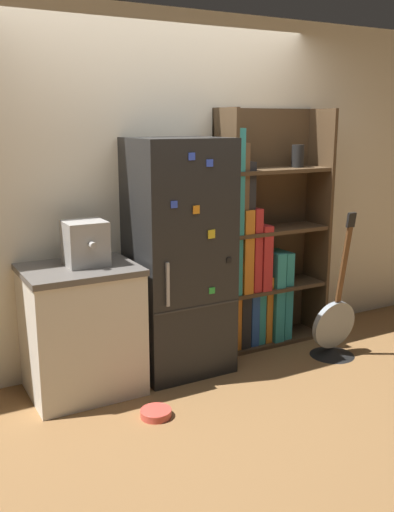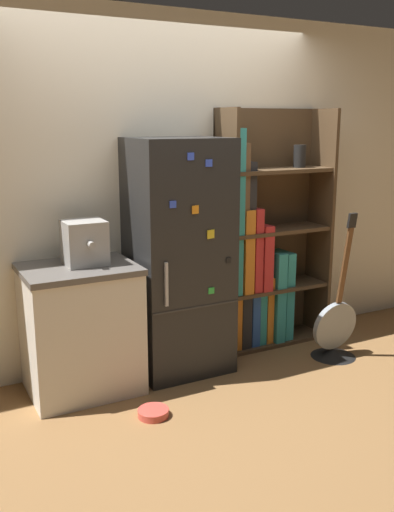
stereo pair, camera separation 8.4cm
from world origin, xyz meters
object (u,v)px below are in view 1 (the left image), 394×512
Objects in this scene: espresso_machine at (85,243)px; pet_bowl at (156,413)px; bookshelf at (258,253)px; refrigerator at (179,258)px; guitar at (333,335)px.

pet_bowl is (0.22, -0.60, -1.00)m from espresso_machine.
bookshelf is 6.24× the size of espresso_machine.
refrigerator is 0.81m from bookshelf.
refrigerator is 8.54× the size of pet_bowl.
bookshelf is at bearing 5.06° from espresso_machine.
refrigerator reaches higher than espresso_machine.
refrigerator is 1.12m from pet_bowl.
espresso_machine is 1.19m from pet_bowl.
espresso_machine is at bearing 110.05° from pet_bowl.
pet_bowl is at bearing -69.95° from espresso_machine.
guitar is at bearing -54.57° from bookshelf.
espresso_machine is at bearing 179.44° from refrigerator.
bookshelf is 0.88m from guitar.
refrigerator is 1.46× the size of guitar.
guitar is 5.83× the size of pet_bowl.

